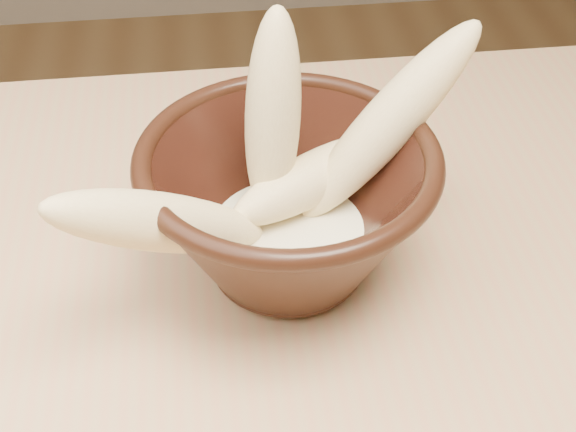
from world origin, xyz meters
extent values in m
cylinder|color=black|center=(0.06, 0.13, 0.76)|extent=(0.08, 0.08, 0.01)
cylinder|color=black|center=(0.06, 0.13, 0.77)|extent=(0.08, 0.08, 0.01)
torus|color=black|center=(0.06, 0.13, 0.84)|extent=(0.19, 0.19, 0.01)
cylinder|color=beige|center=(0.06, 0.13, 0.78)|extent=(0.10, 0.10, 0.01)
ellipsoid|color=#E0C284|center=(0.05, 0.16, 0.86)|extent=(0.05, 0.07, 0.14)
ellipsoid|color=#E0C284|center=(-0.02, 0.10, 0.83)|extent=(0.15, 0.10, 0.12)
ellipsoid|color=#E0C284|center=(0.13, 0.16, 0.85)|extent=(0.14, 0.07, 0.14)
ellipsoid|color=#E0C284|center=(0.08, 0.15, 0.81)|extent=(0.13, 0.09, 0.04)
camera|label=1|loc=(0.01, -0.25, 1.13)|focal=50.00mm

